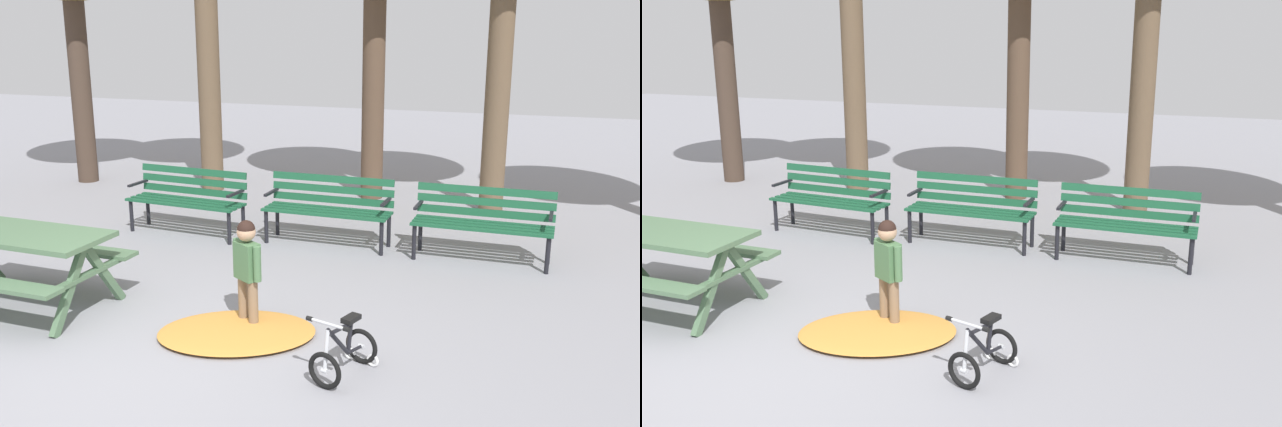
{
  "view_description": "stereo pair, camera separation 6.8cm",
  "coord_description": "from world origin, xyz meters",
  "views": [
    {
      "loc": [
        3.11,
        -4.32,
        2.71
      ],
      "look_at": [
        0.84,
        2.19,
        0.85
      ],
      "focal_mm": 39.93,
      "sensor_mm": 36.0,
      "label": 1
    },
    {
      "loc": [
        3.18,
        -4.3,
        2.71
      ],
      "look_at": [
        0.84,
        2.19,
        0.85
      ],
      "focal_mm": 39.93,
      "sensor_mm": 36.0,
      "label": 2
    }
  ],
  "objects": [
    {
      "name": "kids_bicycle",
      "position": [
        1.61,
        0.57,
        0.2
      ],
      "size": [
        0.49,
        0.62,
        0.54
      ],
      "color": "black",
      "rests_on": "ground"
    },
    {
      "name": "park_bench_left",
      "position": [
        0.38,
        3.84,
        0.51
      ],
      "size": [
        1.6,
        0.47,
        0.85
      ],
      "color": "#195133",
      "rests_on": "ground"
    },
    {
      "name": "park_bench_far_left",
      "position": [
        -1.51,
        3.68,
        0.51
      ],
      "size": [
        1.63,
        0.57,
        0.85
      ],
      "color": "#195133",
      "rests_on": "ground"
    },
    {
      "name": "ground",
      "position": [
        0.0,
        0.0,
        0.0
      ],
      "size": [
        36.0,
        36.0,
        0.0
      ],
      "primitive_type": "plane",
      "color": "gray"
    },
    {
      "name": "child_standing",
      "position": [
        0.5,
        1.18,
        0.59
      ],
      "size": [
        0.34,
        0.27,
        1.01
      ],
      "color": "#7F664C",
      "rests_on": "ground"
    },
    {
      "name": "park_bench_right",
      "position": [
        2.28,
        3.82,
        0.51
      ],
      "size": [
        1.6,
        0.46,
        0.85
      ],
      "color": "#195133",
      "rests_on": "ground"
    },
    {
      "name": "picnic_table",
      "position": [
        -1.8,
        0.9,
        0.59
      ],
      "size": [
        1.84,
        1.39,
        0.79
      ],
      "color": "#4C6B4C",
      "rests_on": "ground"
    },
    {
      "name": "leaf_pile",
      "position": [
        0.48,
        0.95,
        0.04
      ],
      "size": [
        1.68,
        1.44,
        0.07
      ],
      "primitive_type": "ellipsoid",
      "rotation": [
        0.0,
        0.0,
        0.38
      ],
      "color": "#C68438",
      "rests_on": "ground"
    }
  ]
}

